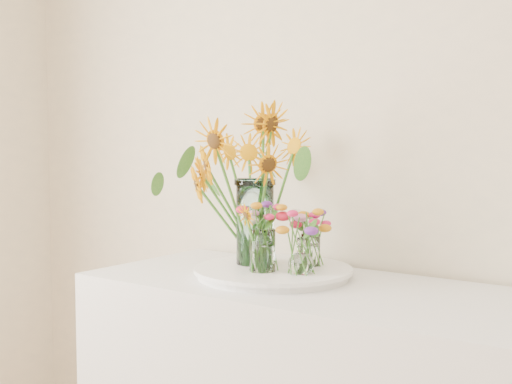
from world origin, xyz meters
TOP-DOWN VIEW (x-y plane):
  - tray at (-0.50, 1.95)m, footprint 0.46×0.46m
  - mason_jar at (-0.58, 1.96)m, footprint 0.14×0.14m
  - sunflower_bouquet at (-0.58, 1.96)m, footprint 0.83×0.83m
  - small_vase_a at (-0.49, 1.88)m, footprint 0.10×0.10m
  - wildflower_posy_a at (-0.49, 1.88)m, footprint 0.19×0.19m
  - small_vase_b at (-0.38, 1.92)m, footprint 0.09×0.09m
  - wildflower_posy_b at (-0.38, 1.92)m, footprint 0.19×0.19m
  - small_vase_c at (-0.43, 2.04)m, footprint 0.06×0.06m
  - wildflower_posy_c at (-0.43, 2.04)m, footprint 0.18×0.18m

SIDE VIEW (x-z plane):
  - tray at x=-0.50m, z-range 0.90..0.92m
  - small_vase_c at x=-0.43m, z-range 0.93..1.03m
  - small_vase_b at x=-0.38m, z-range 0.93..1.04m
  - small_vase_a at x=-0.49m, z-range 0.93..1.06m
  - wildflower_posy_c at x=-0.43m, z-range 0.93..1.12m
  - wildflower_posy_b at x=-0.38m, z-range 0.93..1.13m
  - wildflower_posy_a at x=-0.49m, z-range 0.93..1.15m
  - mason_jar at x=-0.58m, z-range 0.93..1.20m
  - sunflower_bouquet at x=-0.58m, z-range 0.92..1.44m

